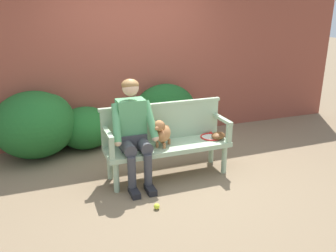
{
  "coord_description": "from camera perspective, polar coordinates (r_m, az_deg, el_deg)",
  "views": [
    {
      "loc": [
        -1.48,
        -3.89,
        2.1
      ],
      "look_at": [
        0.0,
        0.0,
        0.69
      ],
      "focal_mm": 37.29,
      "sensor_mm": 36.0,
      "label": 1
    }
  ],
  "objects": [
    {
      "name": "ground_plane",
      "position": [
        4.66,
        0.0,
        -8.05
      ],
      "size": [
        40.0,
        40.0,
        0.0
      ],
      "primitive_type": "plane",
      "color": "#7A664C"
    },
    {
      "name": "brick_garden_fence",
      "position": [
        5.87,
        -6.08,
        10.42
      ],
      "size": [
        8.0,
        0.3,
        2.53
      ],
      "primitive_type": "cube",
      "color": "brown",
      "rests_on": "ground"
    },
    {
      "name": "hedge_bush_far_right",
      "position": [
        5.55,
        -18.52,
        0.44
      ],
      "size": [
        0.71,
        0.45,
        0.9
      ],
      "primitive_type": "ellipsoid",
      "color": "#286B2D",
      "rests_on": "ground"
    },
    {
      "name": "hedge_bush_mid_right",
      "position": [
        5.45,
        -20.99,
        0.23
      ],
      "size": [
        1.17,
        1.17,
        0.98
      ],
      "primitive_type": "ellipsoid",
      "color": "#1E5B23",
      "rests_on": "ground"
    },
    {
      "name": "hedge_bush_far_left",
      "position": [
        5.59,
        -13.35,
        -0.29
      ],
      "size": [
        0.86,
        0.79,
        0.66
      ],
      "primitive_type": "ellipsoid",
      "color": "#1E5B23",
      "rests_on": "ground"
    },
    {
      "name": "hedge_bush_mid_left",
      "position": [
        5.8,
        -0.51,
        2.36
      ],
      "size": [
        1.08,
        0.66,
        0.93
      ],
      "primitive_type": "ellipsoid",
      "color": "#194C1E",
      "rests_on": "ground"
    },
    {
      "name": "garden_bench",
      "position": [
        4.51,
        0.0,
        -3.73
      ],
      "size": [
        1.62,
        0.49,
        0.44
      ],
      "color": "#9EB793",
      "rests_on": "ground"
    },
    {
      "name": "bench_backrest",
      "position": [
        4.59,
        -0.95,
        0.85
      ],
      "size": [
        1.66,
        0.06,
        0.5
      ],
      "color": "#9EB793",
      "rests_on": "garden_bench"
    },
    {
      "name": "bench_armrest_left_end",
      "position": [
        4.14,
        -9.59,
        -2.22
      ],
      "size": [
        0.06,
        0.49,
        0.28
      ],
      "color": "#9EB793",
      "rests_on": "garden_bench"
    },
    {
      "name": "bench_armrest_right_end",
      "position": [
        4.65,
        9.28,
        0.18
      ],
      "size": [
        0.06,
        0.49,
        0.28
      ],
      "color": "#9EB793",
      "rests_on": "garden_bench"
    },
    {
      "name": "person_seated",
      "position": [
        4.25,
        -5.72,
        -0.43
      ],
      "size": [
        0.56,
        0.65,
        1.31
      ],
      "color": "black",
      "rests_on": "ground"
    },
    {
      "name": "dog_on_bench",
      "position": [
        4.35,
        -0.97,
        -1.09
      ],
      "size": [
        0.32,
        0.34,
        0.37
      ],
      "color": "#AD7042",
      "rests_on": "garden_bench"
    },
    {
      "name": "tennis_racket",
      "position": [
        4.78,
        7.02,
        -1.65
      ],
      "size": [
        0.39,
        0.57,
        0.03
      ],
      "color": "red",
      "rests_on": "garden_bench"
    },
    {
      "name": "baseball_glove",
      "position": [
        4.7,
        8.21,
        -1.58
      ],
      "size": [
        0.28,
        0.26,
        0.09
      ],
      "primitive_type": "ellipsoid",
      "rotation": [
        0.0,
        0.0,
        0.6
      ],
      "color": "brown",
      "rests_on": "garden_bench"
    },
    {
      "name": "tennis_ball",
      "position": [
        3.93,
        -1.86,
        -12.99
      ],
      "size": [
        0.07,
        0.07,
        0.07
      ],
      "primitive_type": "sphere",
      "color": "#CCDB33",
      "rests_on": "ground"
    }
  ]
}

